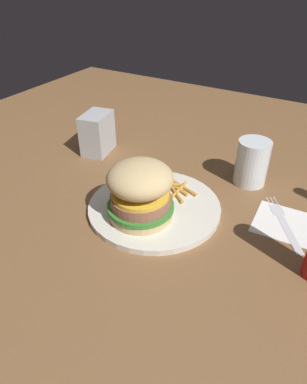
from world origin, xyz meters
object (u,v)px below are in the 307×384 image
sandwich (140,190)px  napkin_dispenser (97,133)px  napkin (284,223)px  drink_glass (251,165)px  fork (284,221)px  fries_pile (172,187)px  plate (153,207)px

sandwich → napkin_dispenser: size_ratio=1.24×
napkin → drink_glass: drink_glass is taller
fork → napkin_dispenser: (-0.49, 0.06, 0.05)m
napkin_dispenser → drink_glass: bearing=86.1°
fork → drink_glass: drink_glass is taller
fries_pile → napkin_dispenser: (-0.26, 0.08, 0.04)m
plate → fork: size_ratio=1.72×
plate → drink_glass: 0.24m
sandwich → plate: bearing=85.3°
napkin_dispenser → napkin: bearing=71.7°
plate → drink_glass: (0.14, 0.20, 0.04)m
sandwich → fork: sandwich is taller
plate → napkin: (0.24, 0.09, -0.01)m
napkin_dispenser → fork: bearing=71.9°
fries_pile → napkin_dispenser: 0.27m
napkin_dispenser → fries_pile: bearing=61.9°
plate → fries_pile: bearing=84.6°
fries_pile → napkin: size_ratio=1.06×
napkin → napkin_dispenser: (-0.49, 0.06, 0.05)m
fries_pile → drink_glass: drink_glass is taller
plate → napkin_dispenser: (-0.25, 0.14, 0.05)m
fries_pile → fork: size_ratio=0.75×
sandwich → fries_pile: bearing=84.9°
napkin → fork: 0.00m
napkin → napkin_dispenser: bearing=173.3°
plate → sandwich: sandwich is taller
plate → fork: 0.26m
plate → napkin_dispenser: bearing=150.0°
plate → sandwich: (-0.00, -0.04, 0.06)m
plate → napkin: plate is taller
sandwich → drink_glass: bearing=59.9°
fork → napkin_dispenser: napkin_dispenser is taller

